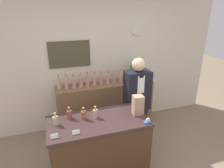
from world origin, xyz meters
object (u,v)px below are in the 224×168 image
shopkeeper (136,105)px  tape_dispenser (147,121)px  paper_bag (138,105)px  potted_plant (137,70)px

shopkeeper → tape_dispenser: shopkeeper is taller
paper_bag → shopkeeper: bearing=66.1°
potted_plant → tape_dispenser: bearing=-109.2°
potted_plant → tape_dispenser: 1.60m
shopkeeper → paper_bag: shopkeeper is taller
shopkeeper → potted_plant: (0.33, 0.75, 0.37)m
shopkeeper → tape_dispenser: bearing=-104.4°
shopkeeper → paper_bag: size_ratio=5.79×
shopkeeper → potted_plant: size_ratio=4.30×
potted_plant → tape_dispenser: potted_plant is taller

